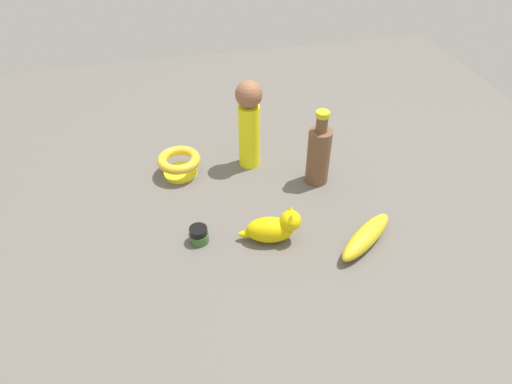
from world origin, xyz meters
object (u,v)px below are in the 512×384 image
at_px(cat_figurine, 274,227).
at_px(nail_polish_jar, 199,235).
at_px(bowl, 179,162).
at_px(person_figure_adult, 249,121).
at_px(banana, 366,237).
at_px(bottle_tall, 319,154).

distance_m(cat_figurine, nail_polish_jar, 0.17).
bearing_deg(nail_polish_jar, bowl, -176.75).
relative_size(bowl, person_figure_adult, 0.46).
height_order(cat_figurine, banana, cat_figurine).
bearing_deg(bowl, banana, 46.55).
bearing_deg(nail_polish_jar, person_figure_adult, 146.32).
relative_size(bottle_tall, person_figure_adult, 0.83).
bearing_deg(bottle_tall, person_figure_adult, -126.49).
bearing_deg(bowl, bottle_tall, 72.39).
bearing_deg(banana, nail_polish_jar, -50.59).
bearing_deg(person_figure_adult, bottle_tall, 53.51).
distance_m(person_figure_adult, banana, 0.43).
relative_size(cat_figurine, nail_polish_jar, 3.15).
xyz_separation_m(cat_figurine, person_figure_adult, (-0.31, 0.01, 0.10)).
bearing_deg(bowl, person_figure_adult, 91.33).
distance_m(bottle_tall, bowl, 0.37).
relative_size(nail_polish_jar, bowl, 0.39).
relative_size(person_figure_adult, banana, 1.33).
distance_m(bowl, person_figure_adult, 0.22).
distance_m(nail_polish_jar, person_figure_adult, 0.35).
distance_m(bowl, banana, 0.53).
xyz_separation_m(person_figure_adult, banana, (0.37, 0.19, -0.11)).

